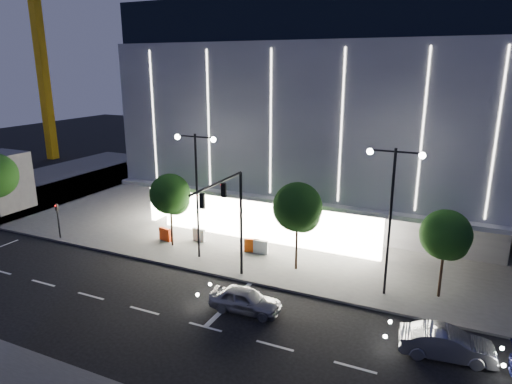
{
  "coord_description": "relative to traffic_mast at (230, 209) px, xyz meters",
  "views": [
    {
      "loc": [
        13.44,
        -19.75,
        13.41
      ],
      "look_at": [
        0.75,
        7.59,
        5.0
      ],
      "focal_mm": 32.0,
      "sensor_mm": 36.0,
      "label": 1
    }
  ],
  "objects": [
    {
      "name": "museum",
      "position": [
        1.98,
        18.97,
        4.25
      ],
      "size": [
        30.0,
        25.8,
        18.0
      ],
      "color": "#4C4C51",
      "rests_on": "ground"
    },
    {
      "name": "tree_right",
      "position": [
        12.03,
        3.68,
        -1.14
      ],
      "size": [
        2.91,
        2.91,
        5.51
      ],
      "color": "black",
      "rests_on": "ground"
    },
    {
      "name": "tower_crane",
      "position": [
        -41.92,
        24.66,
        15.48
      ],
      "size": [
        32.0,
        2.0,
        28.5
      ],
      "color": "gold",
      "rests_on": "ground"
    },
    {
      "name": "barrier_a",
      "position": [
        -8.08,
        4.22,
        -4.38
      ],
      "size": [
        1.13,
        0.48,
        1.0
      ],
      "primitive_type": "cube",
      "rotation": [
        0.0,
        0.0,
        -0.22
      ],
      "color": "#FF3E0E",
      "rests_on": "sidewalk_museum"
    },
    {
      "name": "barrier_b",
      "position": [
        -5.61,
        5.25,
        -4.38
      ],
      "size": [
        1.12,
        0.4,
        1.0
      ],
      "primitive_type": "cube",
      "rotation": [
        0.0,
        0.0,
        -0.14
      ],
      "color": "silver",
      "rests_on": "sidewalk_museum"
    },
    {
      "name": "ped_signal_far",
      "position": [
        -16.0,
        1.16,
        -3.14
      ],
      "size": [
        0.22,
        0.24,
        3.0
      ],
      "color": "black",
      "rests_on": "ground"
    },
    {
      "name": "ground",
      "position": [
        -1.0,
        -3.34,
        -5.03
      ],
      "size": [
        160.0,
        160.0,
        0.0
      ],
      "primitive_type": "plane",
      "color": "black",
      "rests_on": "ground"
    },
    {
      "name": "tree_left",
      "position": [
        -6.97,
        3.68,
        -0.99
      ],
      "size": [
        3.02,
        3.02,
        5.72
      ],
      "color": "black",
      "rests_on": "ground"
    },
    {
      "name": "street_lamp_west",
      "position": [
        -4.0,
        2.66,
        0.93
      ],
      "size": [
        3.16,
        0.36,
        9.0
      ],
      "color": "black",
      "rests_on": "ground"
    },
    {
      "name": "traffic_mast",
      "position": [
        0.0,
        0.0,
        0.0
      ],
      "size": [
        0.33,
        5.89,
        7.07
      ],
      "color": "black",
      "rests_on": "ground"
    },
    {
      "name": "barrier_d",
      "position": [
        -0.23,
        5.04,
        -4.38
      ],
      "size": [
        1.11,
        0.31,
        1.0
      ],
      "primitive_type": "cube",
      "rotation": [
        0.0,
        0.0,
        0.05
      ],
      "color": "silver",
      "rests_on": "sidewalk_museum"
    },
    {
      "name": "car_lead",
      "position": [
        2.2,
        -2.48,
        -4.33
      ],
      "size": [
        4.2,
        1.86,
        1.4
      ],
      "primitive_type": "imported",
      "rotation": [
        0.0,
        0.0,
        1.62
      ],
      "color": "#96979D",
      "rests_on": "ground"
    },
    {
      "name": "street_lamp_east",
      "position": [
        9.0,
        2.66,
        0.93
      ],
      "size": [
        3.16,
        0.36,
        9.0
      ],
      "color": "black",
      "rests_on": "ground"
    },
    {
      "name": "barrier_c",
      "position": [
        -0.94,
        5.01,
        -4.38
      ],
      "size": [
        1.13,
        0.5,
        1.0
      ],
      "primitive_type": "cube",
      "rotation": [
        0.0,
        0.0,
        0.24
      ],
      "color": "#FF530E",
      "rests_on": "sidewalk_museum"
    },
    {
      "name": "car_second",
      "position": [
        12.72,
        -2.23,
        -4.31
      ],
      "size": [
        4.5,
        2.08,
        1.43
      ],
      "primitive_type": "imported",
      "rotation": [
        0.0,
        0.0,
        1.7
      ],
      "color": "#919398",
      "rests_on": "ground"
    },
    {
      "name": "tree_mid",
      "position": [
        3.03,
        3.68,
        -0.69
      ],
      "size": [
        3.25,
        3.25,
        6.15
      ],
      "color": "black",
      "rests_on": "ground"
    },
    {
      "name": "sidewalk_museum",
      "position": [
        4.0,
        20.66,
        -4.95
      ],
      "size": [
        70.0,
        40.0,
        0.15
      ],
      "primitive_type": "cube",
      "color": "#474747",
      "rests_on": "ground"
    }
  ]
}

